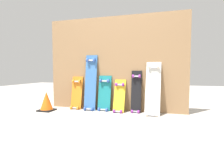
# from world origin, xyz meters

# --- Properties ---
(ground_plane) EXTENTS (12.00, 12.00, 0.00)m
(ground_plane) POSITION_xyz_m (0.00, 0.00, 0.00)
(ground_plane) COLOR #B2AAA0
(plywood_wall_panel) EXTENTS (2.34, 0.04, 1.55)m
(plywood_wall_panel) POSITION_xyz_m (0.00, 0.07, 0.77)
(plywood_wall_panel) COLOR #99724C
(plywood_wall_panel) RESTS_ON ground
(skateboard_orange) EXTENTS (0.20, 0.18, 0.63)m
(skateboard_orange) POSITION_xyz_m (-0.66, -0.02, 0.25)
(skateboard_orange) COLOR orange
(skateboard_orange) RESTS_ON ground
(skateboard_blue) EXTENTS (0.20, 0.20, 0.99)m
(skateboard_blue) POSITION_xyz_m (-0.39, -0.03, 0.43)
(skateboard_blue) COLOR #386BAD
(skateboard_blue) RESTS_ON ground
(skateboard_teal) EXTENTS (0.22, 0.17, 0.65)m
(skateboard_teal) POSITION_xyz_m (-0.15, -0.02, 0.26)
(skateboard_teal) COLOR #197A7F
(skateboard_teal) RESTS_ON ground
(skateboard_yellow) EXTENTS (0.18, 0.23, 0.59)m
(skateboard_yellow) POSITION_xyz_m (0.12, -0.06, 0.22)
(skateboard_yellow) COLOR gold
(skateboard_yellow) RESTS_ON ground
(skateboard_black) EXTENTS (0.16, 0.15, 0.73)m
(skateboard_black) POSITION_xyz_m (0.38, -0.01, 0.30)
(skateboard_black) COLOR black
(skateboard_black) RESTS_ON ground
(skateboard_white) EXTENTS (0.22, 0.30, 0.87)m
(skateboard_white) POSITION_xyz_m (0.65, -0.09, 0.36)
(skateboard_white) COLOR silver
(skateboard_white) RESTS_ON ground
(traffic_cone) EXTENTS (0.23, 0.23, 0.32)m
(traffic_cone) POSITION_xyz_m (-1.05, -0.32, 0.15)
(traffic_cone) COLOR black
(traffic_cone) RESTS_ON ground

